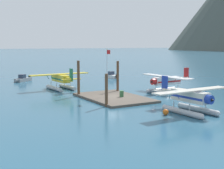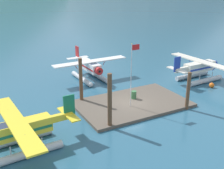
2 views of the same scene
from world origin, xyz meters
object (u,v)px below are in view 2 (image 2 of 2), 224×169
(seaplane_yellow_port_aft, at_px, (21,133))
(fuel_drum, at_px, (134,95))
(flagpole, at_px, (132,68))
(mooring_buoy, at_px, (212,85))
(seaplane_cream_stbd_fwd, at_px, (200,69))
(seaplane_white_bow_centre, at_px, (90,68))

(seaplane_yellow_port_aft, bearing_deg, fuel_drum, 17.31)
(flagpole, distance_m, seaplane_yellow_port_aft, 12.50)
(fuel_drum, bearing_deg, mooring_buoy, -6.05)
(fuel_drum, xyz_separation_m, mooring_buoy, (10.99, -1.16, -0.41))
(flagpole, xyz_separation_m, seaplane_cream_stbd_fwd, (12.93, 3.31, -2.87))
(mooring_buoy, height_order, seaplane_yellow_port_aft, seaplane_yellow_port_aft)
(seaplane_yellow_port_aft, xyz_separation_m, seaplane_cream_stbd_fwd, (24.82, 5.86, 0.00))
(fuel_drum, bearing_deg, seaplane_cream_stbd_fwd, 8.56)
(flagpole, relative_size, seaplane_yellow_port_aft, 0.64)
(fuel_drum, xyz_separation_m, seaplane_yellow_port_aft, (-13.20, -4.11, 0.84))
(seaplane_cream_stbd_fwd, bearing_deg, seaplane_white_bow_centre, 149.98)
(mooring_buoy, relative_size, seaplane_cream_stbd_fwd, 0.06)
(seaplane_white_bow_centre, height_order, seaplane_cream_stbd_fwd, same)
(flagpole, bearing_deg, mooring_buoy, 1.85)
(seaplane_cream_stbd_fwd, bearing_deg, flagpole, -165.64)
(seaplane_yellow_port_aft, distance_m, seaplane_cream_stbd_fwd, 25.50)
(mooring_buoy, xyz_separation_m, seaplane_cream_stbd_fwd, (0.63, 2.91, 1.25))
(fuel_drum, distance_m, seaplane_cream_stbd_fwd, 11.78)
(seaplane_white_bow_centre, bearing_deg, flagpole, -90.32)
(mooring_buoy, relative_size, seaplane_white_bow_centre, 0.06)
(flagpole, relative_size, seaplane_cream_stbd_fwd, 0.65)
(seaplane_white_bow_centre, bearing_deg, seaplane_yellow_port_aft, -131.96)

